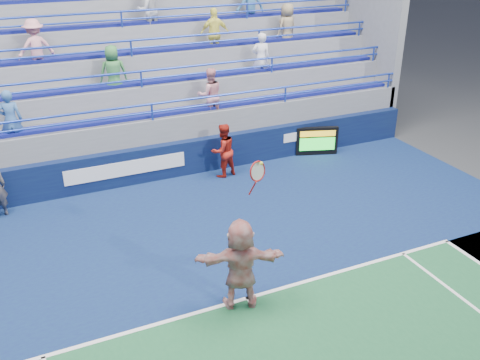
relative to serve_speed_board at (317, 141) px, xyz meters
name	(u,v)px	position (x,y,z in m)	size (l,w,h in m)	color
ground	(248,299)	(-5.48, -6.15, -0.50)	(120.00, 120.00, 0.00)	#333538
sponsor_wall	(158,163)	(-5.48, 0.34, 0.05)	(18.00, 0.32, 1.10)	#0B113D
bleacher_stand	(125,98)	(-5.49, 4.12, 1.05)	(18.00, 5.60, 6.13)	slate
serve_speed_board	(317,141)	(0.00, 0.00, 0.00)	(1.41, 0.58, 0.99)	black
tennis_player	(240,264)	(-5.69, -6.25, 0.50)	(1.92, 1.12, 3.17)	silver
ball_girl	(223,151)	(-3.56, -0.27, 0.36)	(0.83, 0.65, 1.71)	#A71D13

